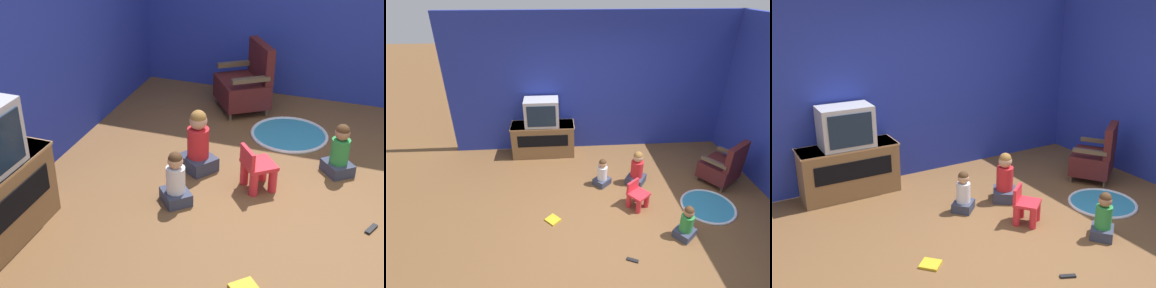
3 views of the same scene
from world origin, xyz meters
TOP-DOWN VIEW (x-y plane):
  - ground_plane at (0.00, 0.00)m, footprint 30.00×30.00m
  - wall_back at (-0.18, 2.38)m, footprint 5.65×0.12m
  - black_armchair at (1.93, 0.83)m, footprint 0.79×0.77m
  - yellow_kid_chair at (0.30, 0.30)m, footprint 0.39×0.39m
  - play_mat at (1.43, 0.20)m, footprint 0.85×0.85m
  - child_watching_left at (-0.16, 0.92)m, footprint 0.34×0.34m
  - child_watching_center at (0.44, 0.92)m, footprint 0.41×0.42m
  - child_watching_right at (0.81, -0.38)m, footprint 0.35×0.35m
  - remote_control at (-0.01, -0.74)m, footprint 0.15×0.10m

SIDE VIEW (x-z plane):
  - ground_plane at x=0.00m, z-range 0.00..0.00m
  - play_mat at x=1.43m, z-range -0.01..0.03m
  - remote_control at x=-0.01m, z-range 0.00..0.02m
  - yellow_kid_chair at x=0.30m, z-range -0.02..0.40m
  - child_watching_left at x=-0.16m, z-range -0.03..0.47m
  - child_watching_right at x=0.81m, z-range -0.04..0.49m
  - child_watching_center at x=0.44m, z-range -0.04..0.59m
  - black_armchair at x=1.93m, z-range -0.08..0.73m
  - wall_back at x=-0.18m, z-range 0.00..2.71m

